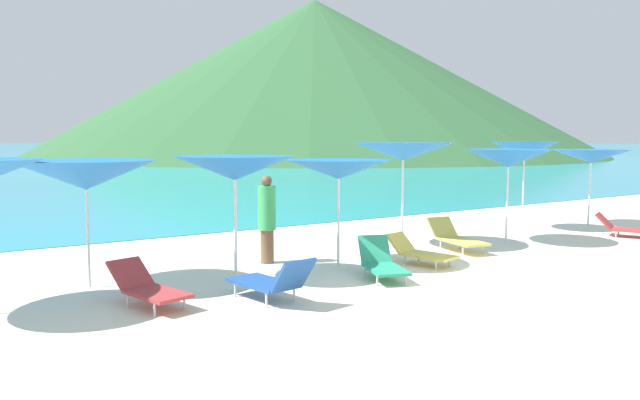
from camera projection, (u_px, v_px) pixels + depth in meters
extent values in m
cube|color=beige|center=(244.00, 227.00, 18.19)|extent=(50.00, 100.00, 0.30)
cone|color=#2D5B33|center=(315.00, 79.00, 90.14)|extent=(81.11, 81.11, 22.75)
cylinder|color=silver|center=(88.00, 228.00, 10.03)|extent=(0.05, 0.05, 1.99)
cone|color=blue|center=(86.00, 175.00, 9.94)|extent=(2.31, 2.31, 0.48)
sphere|color=silver|center=(85.00, 166.00, 9.93)|extent=(0.07, 0.07, 0.07)
cylinder|color=silver|center=(235.00, 221.00, 10.66)|extent=(0.06, 0.06, 2.05)
cone|color=blue|center=(235.00, 168.00, 10.57)|extent=(2.13, 2.13, 0.42)
sphere|color=silver|center=(234.00, 160.00, 10.55)|extent=(0.07, 0.07, 0.07)
cylinder|color=silver|center=(338.00, 216.00, 11.73)|extent=(0.06, 0.06, 1.97)
cone|color=blue|center=(338.00, 169.00, 11.64)|extent=(2.20, 2.20, 0.37)
sphere|color=silver|center=(338.00, 163.00, 11.63)|extent=(0.07, 0.07, 0.07)
cylinder|color=silver|center=(402.00, 197.00, 13.93)|extent=(0.06, 0.06, 2.27)
cone|color=blue|center=(403.00, 152.00, 13.83)|extent=(2.53, 2.53, 0.41)
sphere|color=silver|center=(403.00, 146.00, 13.82)|extent=(0.07, 0.07, 0.07)
cylinder|color=silver|center=(507.00, 199.00, 14.37)|extent=(0.05, 0.05, 2.11)
cone|color=blue|center=(508.00, 158.00, 14.28)|extent=(2.23, 2.23, 0.42)
sphere|color=silver|center=(509.00, 152.00, 14.27)|extent=(0.07, 0.07, 0.07)
cylinder|color=silver|center=(523.00, 188.00, 16.48)|extent=(0.05, 0.05, 2.27)
cone|color=blue|center=(525.00, 150.00, 16.38)|extent=(1.92, 1.92, 0.43)
sphere|color=silver|center=(525.00, 145.00, 16.37)|extent=(0.07, 0.07, 0.07)
cylinder|color=silver|center=(590.00, 189.00, 17.29)|extent=(0.05, 0.05, 2.07)
cone|color=blue|center=(591.00, 156.00, 17.20)|extent=(2.21, 2.21, 0.38)
sphere|color=silver|center=(591.00, 152.00, 17.18)|extent=(0.07, 0.07, 0.07)
cube|color=#A53333|center=(637.00, 230.00, 15.21)|extent=(1.03, 1.27, 0.05)
cube|color=#A53333|center=(605.00, 221.00, 15.58)|extent=(0.72, 0.62, 0.41)
cylinder|color=silver|center=(616.00, 235.00, 15.22)|extent=(0.04, 0.04, 0.16)
cylinder|color=silver|center=(619.00, 232.00, 15.68)|extent=(0.04, 0.04, 0.16)
cube|color=#A53333|center=(158.00, 294.00, 8.82)|extent=(0.81, 1.11, 0.05)
cube|color=#A53333|center=(130.00, 274.00, 9.28)|extent=(0.66, 0.61, 0.41)
cylinder|color=silver|center=(154.00, 309.00, 8.44)|extent=(0.04, 0.04, 0.20)
cylinder|color=silver|center=(184.00, 302.00, 8.81)|extent=(0.04, 0.04, 0.20)
cylinder|color=silver|center=(128.00, 301.00, 8.91)|extent=(0.04, 0.04, 0.20)
cylinder|color=silver|center=(157.00, 294.00, 9.28)|extent=(0.04, 0.04, 0.20)
cube|color=#268C66|center=(386.00, 269.00, 10.57)|extent=(0.92, 1.17, 0.05)
cube|color=#268C66|center=(374.00, 249.00, 11.19)|extent=(0.64, 0.51, 0.50)
cylinder|color=silver|center=(377.00, 280.00, 10.23)|extent=(0.04, 0.04, 0.18)
cylinder|color=silver|center=(405.00, 279.00, 10.34)|extent=(0.04, 0.04, 0.18)
cylinder|color=silver|center=(365.00, 271.00, 10.93)|extent=(0.04, 0.04, 0.18)
cylinder|color=silver|center=(392.00, 270.00, 11.03)|extent=(0.04, 0.04, 0.18)
cube|color=#D8BF4C|center=(463.00, 241.00, 13.24)|extent=(0.83, 1.28, 0.05)
cube|color=#D8BF4C|center=(442.00, 227.00, 13.94)|extent=(0.65, 0.52, 0.44)
cylinder|color=silver|center=(463.00, 251.00, 12.81)|extent=(0.04, 0.04, 0.21)
cylinder|color=silver|center=(483.00, 249.00, 13.01)|extent=(0.04, 0.04, 0.21)
cylinder|color=silver|center=(441.00, 245.00, 13.57)|extent=(0.04, 0.04, 0.21)
cylinder|color=silver|center=(460.00, 243.00, 13.77)|extent=(0.04, 0.04, 0.21)
cube|color=#D8BF4C|center=(429.00, 256.00, 11.81)|extent=(0.77, 1.12, 0.05)
cube|color=#D8BF4C|center=(401.00, 243.00, 12.26)|extent=(0.60, 0.49, 0.38)
cylinder|color=silver|center=(436.00, 266.00, 11.44)|extent=(0.04, 0.04, 0.18)
cylinder|color=silver|center=(449.00, 262.00, 11.78)|extent=(0.04, 0.04, 0.18)
cylinder|color=silver|center=(405.00, 260.00, 11.93)|extent=(0.04, 0.04, 0.18)
cylinder|color=silver|center=(419.00, 257.00, 12.27)|extent=(0.04, 0.04, 0.18)
cube|color=#1E478C|center=(262.00, 283.00, 9.39)|extent=(0.79, 1.22, 0.05)
cube|color=#1E478C|center=(293.00, 276.00, 8.82)|extent=(0.65, 0.47, 0.50)
cylinder|color=silver|center=(262.00, 285.00, 9.85)|extent=(0.04, 0.04, 0.22)
cylinder|color=silver|center=(235.00, 290.00, 9.49)|extent=(0.04, 0.04, 0.22)
cylinder|color=silver|center=(294.00, 294.00, 9.26)|extent=(0.04, 0.04, 0.22)
cylinder|color=silver|center=(266.00, 300.00, 8.90)|extent=(0.04, 0.04, 0.22)
cylinder|color=brown|center=(267.00, 246.00, 12.09)|extent=(0.26, 0.26, 0.67)
cylinder|color=#3FB259|center=(267.00, 208.00, 12.02)|extent=(0.35, 0.35, 0.87)
sphere|color=brown|center=(267.00, 181.00, 11.97)|extent=(0.22, 0.22, 0.22)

